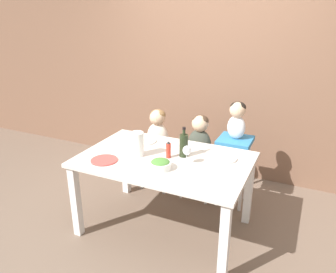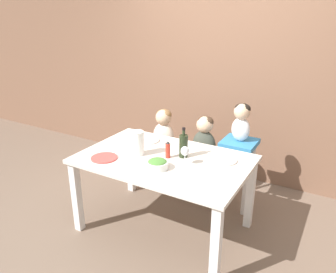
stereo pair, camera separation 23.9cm
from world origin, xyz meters
name	(u,v)px [view 1 (the left image)]	position (x,y,z in m)	size (l,w,h in m)	color
ground_plane	(165,227)	(0.00, 0.00, 0.00)	(14.00, 14.00, 0.00)	#705B4C
wall_back	(215,67)	(0.00, 1.42, 1.35)	(10.00, 0.06, 2.70)	brown
dining_table	(165,168)	(0.00, 0.00, 0.65)	(1.51, 0.98, 0.74)	silver
chair_far_left	(158,157)	(-0.43, 0.72, 0.37)	(0.40, 0.40, 0.44)	silver
chair_far_center	(199,165)	(0.08, 0.72, 0.37)	(0.40, 0.40, 0.44)	silver
chair_right_highchair	(234,154)	(0.46, 0.72, 0.58)	(0.34, 0.34, 0.75)	silver
person_child_left	(158,130)	(-0.43, 0.72, 0.71)	(0.26, 0.18, 0.51)	beige
person_child_center	(200,136)	(0.08, 0.72, 0.71)	(0.26, 0.18, 0.51)	#3D4238
person_baby_right	(237,117)	(0.46, 0.72, 0.98)	(0.18, 0.17, 0.39)	silver
wine_bottle	(184,145)	(0.14, 0.11, 0.85)	(0.08, 0.08, 0.28)	#232D19
paper_towel_roll	(137,144)	(-0.24, -0.06, 0.86)	(0.12, 0.12, 0.23)	white
wine_glass_near	(187,151)	(0.22, -0.03, 0.86)	(0.07, 0.07, 0.17)	white
salad_bowl_large	(160,164)	(0.06, -0.21, 0.78)	(0.18, 0.18, 0.08)	white
dinner_plate_front_left	(104,160)	(-0.46, -0.28, 0.75)	(0.24, 0.24, 0.01)	#D14C47
dinner_plate_back_left	(145,141)	(-0.35, 0.27, 0.75)	(0.24, 0.24, 0.01)	silver
dinner_plate_back_right	(224,158)	(0.49, 0.21, 0.75)	(0.24, 0.24, 0.01)	silver
condiment_bottle_hot_sauce	(168,150)	(0.03, 0.02, 0.82)	(0.04, 0.04, 0.16)	red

